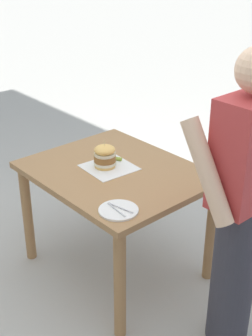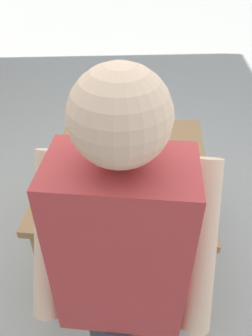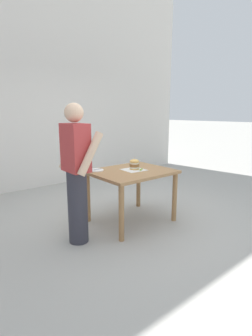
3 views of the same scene
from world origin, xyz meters
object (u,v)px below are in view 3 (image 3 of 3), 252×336
Objects in this scene: pickle_spear at (141,169)px; side_plate_with_forks at (96,170)px; sandwich at (134,164)px; diner_across_table at (77,172)px; patio_table at (131,179)px.

pickle_spear reaches higher than side_plate_with_forks.
sandwich is 0.11× the size of diner_across_table.
patio_table is 0.94m from diner_across_table.
pickle_spear is 1.02m from diner_across_table.
patio_table is 0.19m from pickle_spear.
sandwich is 0.84× the size of side_plate_with_forks.
diner_across_table is (0.02, 1.02, 0.10)m from pickle_spear.
pickle_spear reaches higher than patio_table.
sandwich reaches higher than side_plate_with_forks.
diner_across_table reaches higher than patio_table.
diner_across_table reaches higher than sandwich.
patio_table is at bearing 107.79° from sandwich.
pickle_spear is at bearing -128.85° from side_plate_with_forks.
side_plate_with_forks is at bearing -53.46° from diner_across_table.
side_plate_with_forks is at bearing 51.45° from patio_table.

